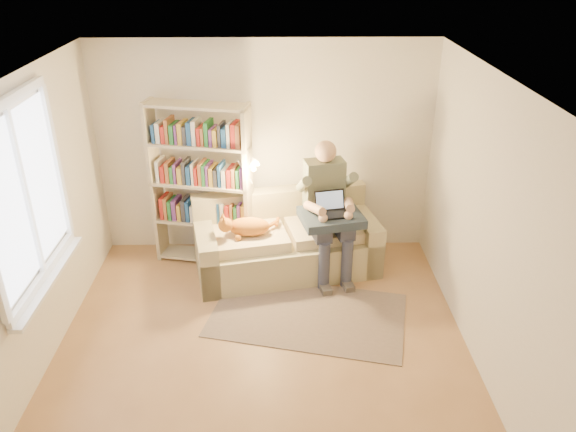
{
  "coord_description": "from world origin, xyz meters",
  "views": [
    {
      "loc": [
        0.17,
        -4.13,
        3.6
      ],
      "look_at": [
        0.26,
        1.0,
        1.03
      ],
      "focal_mm": 35.0,
      "sensor_mm": 36.0,
      "label": 1
    }
  ],
  "objects_px": {
    "laptop": "(336,208)",
    "bookshelf": "(201,178)",
    "sofa": "(286,244)",
    "cat": "(244,227)",
    "person": "(327,203)"
  },
  "relations": [
    {
      "from": "sofa",
      "to": "laptop",
      "type": "relative_size",
      "value": 5.7
    },
    {
      "from": "sofa",
      "to": "laptop",
      "type": "distance_m",
      "value": 0.82
    },
    {
      "from": "person",
      "to": "bookshelf",
      "type": "bearing_deg",
      "value": 157.53
    },
    {
      "from": "sofa",
      "to": "cat",
      "type": "relative_size",
      "value": 3.3
    },
    {
      "from": "sofa",
      "to": "person",
      "type": "relative_size",
      "value": 1.42
    },
    {
      "from": "laptop",
      "to": "bookshelf",
      "type": "height_order",
      "value": "bookshelf"
    },
    {
      "from": "laptop",
      "to": "cat",
      "type": "bearing_deg",
      "value": 170.09
    },
    {
      "from": "cat",
      "to": "laptop",
      "type": "xyz_separation_m",
      "value": [
        1.02,
        0.04,
        0.21
      ]
    },
    {
      "from": "laptop",
      "to": "sofa",
      "type": "bearing_deg",
      "value": 148.17
    },
    {
      "from": "sofa",
      "to": "laptop",
      "type": "bearing_deg",
      "value": -31.83
    },
    {
      "from": "cat",
      "to": "bookshelf",
      "type": "bearing_deg",
      "value": 126.71
    },
    {
      "from": "sofa",
      "to": "cat",
      "type": "xyz_separation_m",
      "value": [
        -0.47,
        -0.24,
        0.36
      ]
    },
    {
      "from": "bookshelf",
      "to": "laptop",
      "type": "bearing_deg",
      "value": -2.87
    },
    {
      "from": "person",
      "to": "cat",
      "type": "bearing_deg",
      "value": 178.55
    },
    {
      "from": "sofa",
      "to": "cat",
      "type": "bearing_deg",
      "value": -165.23
    }
  ]
}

